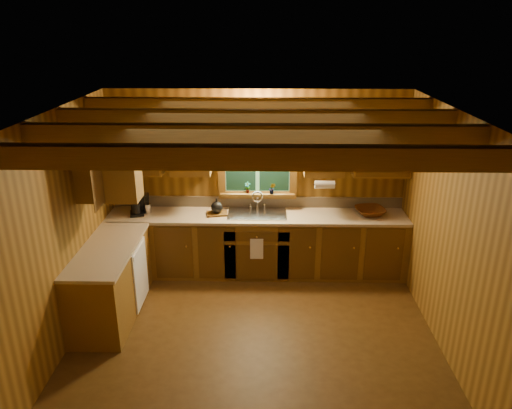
{
  "coord_description": "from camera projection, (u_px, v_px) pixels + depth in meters",
  "views": [
    {
      "loc": [
        0.11,
        -4.75,
        3.46
      ],
      "look_at": [
        0.0,
        0.8,
        1.35
      ],
      "focal_mm": 34.09,
      "sensor_mm": 36.0,
      "label": 1
    }
  ],
  "objects": [
    {
      "name": "backsplash",
      "position": [
        257.0,
        202.0,
        7.09
      ],
      "size": [
        4.2,
        0.02,
        0.16
      ],
      "primitive_type": "cube",
      "color": "tan",
      "rests_on": "room"
    },
    {
      "name": "window_sill",
      "position": [
        257.0,
        194.0,
        6.98
      ],
      "size": [
        1.06,
        0.14,
        0.04
      ],
      "primitive_type": "cube",
      "color": "brown",
      "rests_on": "room"
    },
    {
      "name": "cutting_board",
      "position": [
        217.0,
        214.0,
        6.84
      ],
      "size": [
        0.32,
        0.25,
        0.03
      ],
      "primitive_type": "cube",
      "rotation": [
        0.0,
        0.0,
        0.18
      ],
      "color": "#523411",
      "rests_on": "countertop"
    },
    {
      "name": "room",
      "position": [
        255.0,
        235.0,
        5.21
      ],
      "size": [
        4.2,
        4.2,
        4.2
      ],
      "color": "#4D3212",
      "rests_on": "ground"
    },
    {
      "name": "potted_plant_right",
      "position": [
        272.0,
        188.0,
        6.9
      ],
      "size": [
        0.11,
        0.09,
        0.17
      ],
      "primitive_type": "imported",
      "rotation": [
        0.0,
        0.0,
        -0.25
      ],
      "color": "#523411",
      "rests_on": "window_sill"
    },
    {
      "name": "sink",
      "position": [
        257.0,
        217.0,
        6.87
      ],
      "size": [
        0.82,
        0.48,
        0.43
      ],
      "color": "silver",
      "rests_on": "countertop"
    },
    {
      "name": "dishwasher_panel",
      "position": [
        141.0,
        274.0,
        6.18
      ],
      "size": [
        0.02,
        0.6,
        0.8
      ],
      "primitive_type": "cube",
      "color": "white",
      "rests_on": "base_cabinets"
    },
    {
      "name": "utensil_crock",
      "position": [
        147.0,
        208.0,
        6.88
      ],
      "size": [
        0.11,
        0.11,
        0.31
      ],
      "rotation": [
        0.0,
        0.0,
        -0.21
      ],
      "color": "silver",
      "rests_on": "countertop"
    },
    {
      "name": "wall_sconce",
      "position": [
        257.0,
        123.0,
        6.54
      ],
      "size": [
        0.45,
        0.21,
        0.17
      ],
      "color": "black",
      "rests_on": "room"
    },
    {
      "name": "upper_cabinets",
      "position": [
        214.0,
        152.0,
        6.36
      ],
      "size": [
        4.19,
        1.77,
        0.78
      ],
      "color": "brown",
      "rests_on": "room"
    },
    {
      "name": "potted_plant_left",
      "position": [
        247.0,
        188.0,
        6.94
      ],
      "size": [
        0.1,
        0.07,
        0.17
      ],
      "primitive_type": "imported",
      "rotation": [
        0.0,
        0.0,
        -0.18
      ],
      "color": "#523411",
      "rests_on": "window_sill"
    },
    {
      "name": "dish_towel",
      "position": [
        257.0,
        249.0,
        6.67
      ],
      "size": [
        0.18,
        0.01,
        0.3
      ],
      "primitive_type": "cube",
      "color": "white",
      "rests_on": "base_cabinets"
    },
    {
      "name": "teakettle",
      "position": [
        217.0,
        207.0,
        6.8
      ],
      "size": [
        0.16,
        0.16,
        0.21
      ],
      "rotation": [
        0.0,
        0.0,
        -0.28
      ],
      "color": "black",
      "rests_on": "cutting_board"
    },
    {
      "name": "ceiling_beams",
      "position": [
        254.0,
        125.0,
        4.79
      ],
      "size": [
        4.2,
        2.54,
        0.18
      ],
      "color": "brown",
      "rests_on": "room"
    },
    {
      "name": "base_cabinets",
      "position": [
        221.0,
        254.0,
        6.73
      ],
      "size": [
        4.2,
        2.22,
        0.86
      ],
      "color": "brown",
      "rests_on": "ground"
    },
    {
      "name": "countertop",
      "position": [
        221.0,
        224.0,
        6.57
      ],
      "size": [
        4.2,
        2.24,
        0.04
      ],
      "color": "tan",
      "rests_on": "base_cabinets"
    },
    {
      "name": "paper_towel_roll",
      "position": [
        325.0,
        185.0,
        6.6
      ],
      "size": [
        0.27,
        0.11,
        0.11
      ],
      "primitive_type": "cylinder",
      "rotation": [
        0.0,
        1.57,
        0.0
      ],
      "color": "white",
      "rests_on": "upper_cabinets"
    },
    {
      "name": "wicker_basket",
      "position": [
        370.0,
        211.0,
        6.81
      ],
      "size": [
        0.47,
        0.47,
        0.1
      ],
      "primitive_type": "imported",
      "rotation": [
        0.0,
        0.0,
        0.17
      ],
      "color": "#48230C",
      "rests_on": "countertop"
    },
    {
      "name": "coffee_maker",
      "position": [
        137.0,
        203.0,
        6.81
      ],
      "size": [
        0.19,
        0.24,
        0.34
      ],
      "rotation": [
        0.0,
        0.0,
        0.24
      ],
      "color": "black",
      "rests_on": "countertop"
    },
    {
      "name": "window",
      "position": [
        258.0,
        166.0,
        6.87
      ],
      "size": [
        1.12,
        0.08,
        1.0
      ],
      "color": "brown",
      "rests_on": "room"
    }
  ]
}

